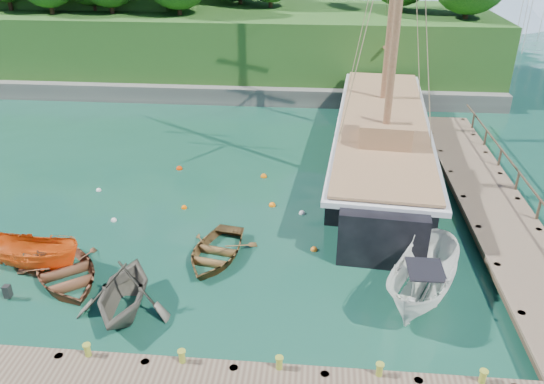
% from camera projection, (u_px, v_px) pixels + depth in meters
% --- Properties ---
extents(ground, '(160.00, 160.00, 0.00)m').
position_uv_depth(ground, '(239.00, 280.00, 21.07)').
color(ground, '#133D2E').
rests_on(ground, ground).
extents(dock_east, '(3.20, 24.00, 1.10)m').
position_uv_depth(dock_east, '(490.00, 200.00, 26.16)').
color(dock_east, brown).
rests_on(dock_east, ground).
extents(bollard_0, '(0.26, 0.26, 0.45)m').
position_uv_depth(bollard_0, '(92.00, 369.00, 16.87)').
color(bollard_0, olive).
rests_on(bollard_0, ground).
extents(bollard_1, '(0.26, 0.26, 0.45)m').
position_uv_depth(bollard_1, '(184.00, 376.00, 16.63)').
color(bollard_1, olive).
rests_on(bollard_1, ground).
extents(bollard_2, '(0.26, 0.26, 0.45)m').
position_uv_depth(bollard_2, '(279.00, 382.00, 16.39)').
color(bollard_2, olive).
rests_on(bollard_2, ground).
extents(rowboat_0, '(5.36, 5.61, 0.95)m').
position_uv_depth(rowboat_0, '(67.00, 280.00, 21.06)').
color(rowboat_0, brown).
rests_on(rowboat_0, ground).
extents(rowboat_1, '(3.68, 4.19, 2.10)m').
position_uv_depth(rowboat_1, '(126.00, 311.00, 19.40)').
color(rowboat_1, '#5C584C').
rests_on(rowboat_1, ground).
extents(rowboat_2, '(3.63, 4.56, 0.85)m').
position_uv_depth(rowboat_2, '(215.00, 258.00, 22.46)').
color(rowboat_2, brown).
rests_on(rowboat_2, ground).
extents(motorboat_orange, '(4.25, 1.97, 1.59)m').
position_uv_depth(motorboat_orange, '(38.00, 268.00, 21.78)').
color(motorboat_orange, '#E55713').
rests_on(motorboat_orange, ground).
extents(cabin_boat_white, '(4.14, 5.85, 2.12)m').
position_uv_depth(cabin_boat_white, '(421.00, 301.00, 19.92)').
color(cabin_boat_white, white).
rests_on(cabin_boat_white, ground).
extents(schooner, '(6.94, 28.29, 20.86)m').
position_uv_depth(schooner, '(381.00, 144.00, 30.78)').
color(schooner, black).
rests_on(schooner, ground).
extents(mooring_buoy_0, '(0.29, 0.29, 0.29)m').
position_uv_depth(mooring_buoy_0, '(114.00, 221.00, 25.22)').
color(mooring_buoy_0, silver).
rests_on(mooring_buoy_0, ground).
extents(mooring_buoy_1, '(0.28, 0.28, 0.28)m').
position_uv_depth(mooring_buoy_1, '(184.00, 208.00, 26.33)').
color(mooring_buoy_1, '#F05E00').
rests_on(mooring_buoy_1, ground).
extents(mooring_buoy_2, '(0.34, 0.34, 0.34)m').
position_uv_depth(mooring_buoy_2, '(272.00, 206.00, 26.55)').
color(mooring_buoy_2, orange).
rests_on(mooring_buoy_2, ground).
extents(mooring_buoy_3, '(0.30, 0.30, 0.30)m').
position_uv_depth(mooring_buoy_3, '(302.00, 214.00, 25.83)').
color(mooring_buoy_3, white).
rests_on(mooring_buoy_3, ground).
extents(mooring_buoy_4, '(0.36, 0.36, 0.36)m').
position_uv_depth(mooring_buoy_4, '(179.00, 169.00, 30.47)').
color(mooring_buoy_4, '#D13000').
rests_on(mooring_buoy_4, ground).
extents(mooring_buoy_5, '(0.36, 0.36, 0.36)m').
position_uv_depth(mooring_buoy_5, '(264.00, 177.00, 29.54)').
color(mooring_buoy_5, '#D16307').
rests_on(mooring_buoy_5, ground).
extents(mooring_buoy_6, '(0.28, 0.28, 0.28)m').
position_uv_depth(mooring_buoy_6, '(99.00, 191.00, 28.03)').
color(mooring_buoy_6, silver).
rests_on(mooring_buoy_6, ground).
extents(mooring_buoy_7, '(0.30, 0.30, 0.30)m').
position_uv_depth(mooring_buoy_7, '(314.00, 250.00, 22.98)').
color(mooring_buoy_7, orange).
rests_on(mooring_buoy_7, ground).
extents(headland, '(51.00, 19.31, 12.90)m').
position_uv_depth(headland, '(146.00, 11.00, 47.37)').
color(headland, '#474744').
rests_on(headland, ground).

